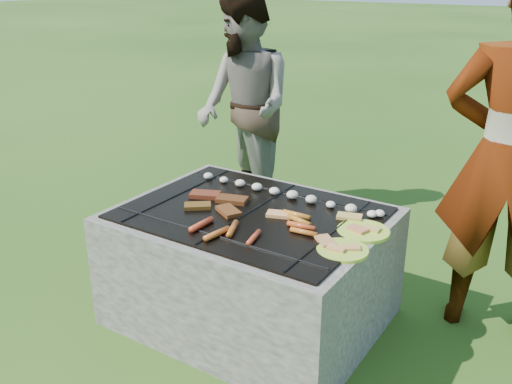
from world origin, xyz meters
TOP-DOWN VIEW (x-y plane):
  - lawn at (0.00, 0.00)m, footprint 60.00×60.00m
  - fire_pit at (0.00, 0.00)m, footprint 1.30×1.00m
  - mushrooms at (0.08, 0.26)m, footprint 1.08×0.08m
  - pork_slabs at (-0.20, -0.01)m, footprint 0.40×0.30m
  - sausages at (0.15, -0.15)m, footprint 0.52×0.47m
  - bread_on_grate at (0.34, 0.05)m, footprint 0.45×0.41m
  - plate_far at (0.56, 0.10)m, footprint 0.31×0.31m
  - plate_near at (0.56, -0.13)m, footprint 0.24×0.24m
  - cook at (1.06, 0.61)m, footprint 0.72×0.53m
  - bystander at (-0.80, 1.13)m, footprint 1.00×0.94m

SIDE VIEW (x-z plane):
  - lawn at x=0.00m, z-range 0.00..0.00m
  - fire_pit at x=0.00m, z-range -0.03..0.59m
  - plate_near at x=0.56m, z-range 0.60..0.62m
  - plate_far at x=0.56m, z-range 0.59..0.62m
  - bread_on_grate at x=0.34m, z-range 0.61..0.63m
  - pork_slabs at x=-0.20m, z-range 0.61..0.63m
  - sausages at x=0.15m, z-range 0.61..0.64m
  - mushrooms at x=0.08m, z-range 0.61..0.65m
  - bystander at x=-0.80m, z-range 0.00..1.63m
  - cook at x=1.06m, z-range 0.00..1.81m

